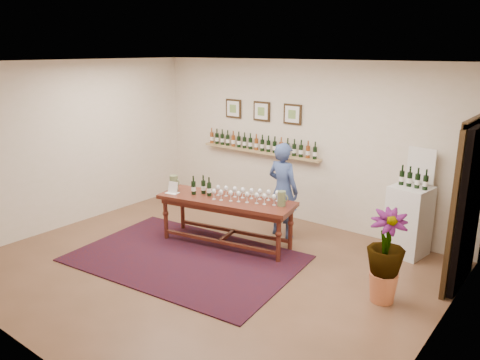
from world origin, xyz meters
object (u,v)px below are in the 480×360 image
Objects in this scene: tasting_table at (226,206)px; person at (283,190)px; display_pedestal at (409,221)px; potted_plant at (385,257)px.

person reaches higher than tasting_table.
display_pedestal is at bearing 19.25° from tasting_table.
tasting_table is at bearing 176.32° from potted_plant.
person is at bearing 48.86° from tasting_table.
display_pedestal is at bearing -158.55° from person.
person is (0.49, 0.84, 0.13)m from tasting_table.
tasting_table is 2.72m from display_pedestal.
tasting_table is 2.13× the size of display_pedestal.
potted_plant is at bearing -81.22° from display_pedestal.
display_pedestal is at bearing 98.78° from potted_plant.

